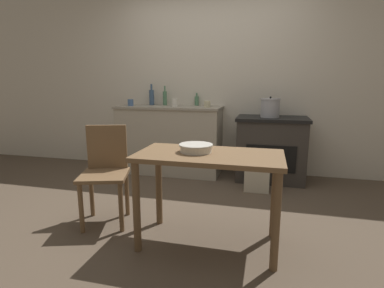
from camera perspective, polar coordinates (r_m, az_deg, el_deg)
The scene contains 15 objects.
ground_plane at distance 3.03m, azimuth -1.81°, elevation -12.77°, with size 14.00×14.00×0.00m, color brown.
wall_back at distance 4.31m, azimuth 4.01°, elevation 11.89°, with size 8.00×0.07×2.55m.
counter_cabinet at distance 4.21m, azimuth -4.23°, elevation 0.87°, with size 1.44×0.57×0.93m.
stove at distance 4.01m, azimuth 14.78°, elevation -0.84°, with size 0.88×0.60×0.82m.
work_table at distance 2.27m, azimuth 3.27°, elevation -4.83°, with size 1.09×0.57×0.73m.
chair at distance 2.81m, azimuth -16.15°, elevation -4.85°, with size 0.50×0.50×0.87m.
flour_sack at distance 3.61m, azimuth 12.28°, elevation -5.93°, with size 0.28×0.20×0.36m, color beige.
stock_pot at distance 3.91m, azimuth 14.66°, elevation 6.70°, with size 0.25×0.25×0.26m.
mixing_bowl_large at distance 2.27m, azimuth 0.74°, elevation -0.67°, with size 0.26×0.26×0.06m.
bottle_far_left at distance 4.27m, azimuth 0.91°, elevation 8.26°, with size 0.06×0.06×0.18m.
bottle_left at distance 4.34m, azimuth -5.17°, elevation 8.76°, with size 0.06×0.06×0.27m.
bottle_mid_left at distance 4.41m, azimuth -7.69°, elevation 8.87°, with size 0.07×0.07×0.30m.
cup_center_left at distance 4.29m, azimuth -11.62°, elevation 7.74°, with size 0.08×0.08×0.09m, color #4C6B99.
cup_center at distance 3.93m, azimuth 2.98°, elevation 7.59°, with size 0.08×0.08×0.08m, color beige.
cup_center_right at distance 4.02m, azimuth -3.32°, elevation 7.82°, with size 0.07×0.07×0.10m, color silver.
Camera 1 is at (0.76, -2.65, 1.24)m, focal length 28.00 mm.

